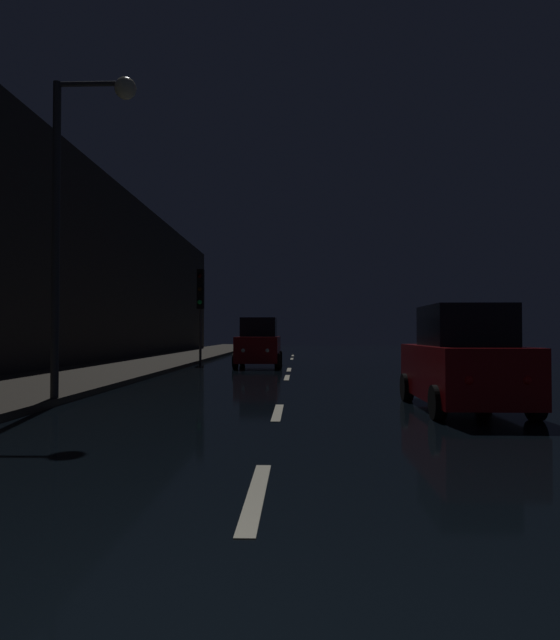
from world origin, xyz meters
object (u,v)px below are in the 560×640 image
Objects in this scene: traffic_light_far_left at (200,296)px; streetlamp_overhead at (80,185)px; car_approaching_headlights at (259,344)px; car_parked_right_near at (463,362)px.

streetlamp_overhead is at bearing 2.82° from traffic_light_far_left.
car_approaching_headlights is at bearing 78.90° from streetlamp_overhead.
streetlamp_overhead is 8.35m from car_parked_right_near.
car_approaching_headlights reaches higher than car_parked_right_near.
car_parked_right_near is (7.83, -15.98, -2.35)m from traffic_light_far_left.
streetlamp_overhead is 14.29m from car_approaching_headlights.
streetlamp_overhead is at bearing 87.60° from car_parked_right_near.
car_approaching_headlights is at bearing 19.33° from car_parked_right_near.
traffic_light_far_left reaches higher than car_approaching_headlights.
car_approaching_headlights is 14.75m from car_parked_right_near.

